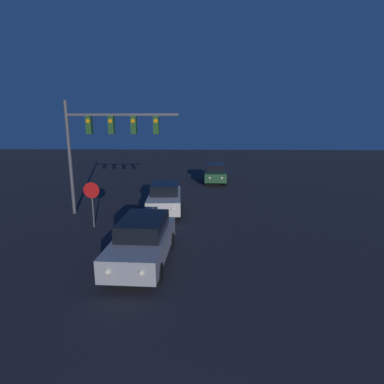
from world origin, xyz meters
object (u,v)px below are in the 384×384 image
at_px(car_far, 215,173).
at_px(traffic_signal_mast, 104,135).
at_px(stop_sign, 92,196).
at_px(car_mid, 165,197).
at_px(car_near, 143,240).

relative_size(car_far, traffic_signal_mast, 0.74).
bearing_deg(car_far, traffic_signal_mast, 58.19).
bearing_deg(stop_sign, car_far, 62.47).
relative_size(car_mid, car_far, 1.02).
bearing_deg(car_near, car_mid, -87.84).
bearing_deg(car_near, car_far, -99.42).
relative_size(traffic_signal_mast, stop_sign, 2.77).
xyz_separation_m(car_near, car_far, (3.08, 15.27, 0.00)).
height_order(car_near, traffic_signal_mast, traffic_signal_mast).
bearing_deg(traffic_signal_mast, stop_sign, -90.45).
relative_size(car_near, car_far, 1.01).
height_order(car_mid, traffic_signal_mast, traffic_signal_mast).
distance_m(car_mid, car_far, 9.45).
relative_size(car_far, stop_sign, 2.04).
relative_size(car_near, traffic_signal_mast, 0.74).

